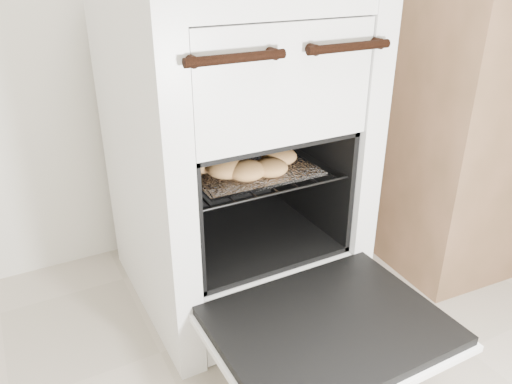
{
  "coord_description": "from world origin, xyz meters",
  "views": [
    {
      "loc": [
        -0.56,
        0.12,
        0.87
      ],
      "look_at": [
        -0.05,
        1.07,
        0.35
      ],
      "focal_mm": 35.0,
      "sensor_mm": 36.0,
      "label": 1
    }
  ],
  "objects": [
    {
      "name": "oven_rack",
      "position": [
        -0.05,
        1.15,
        0.4
      ],
      "size": [
        0.39,
        0.37,
        0.01
      ],
      "color": "black",
      "rests_on": "stove"
    },
    {
      "name": "foil_sheet",
      "position": [
        -0.05,
        1.13,
        0.4
      ],
      "size": [
        0.3,
        0.27,
        0.01
      ],
      "primitive_type": "cube",
      "color": "white",
      "rests_on": "oven_rack"
    },
    {
      "name": "baked_rolls",
      "position": [
        -0.08,
        1.09,
        0.43
      ],
      "size": [
        0.29,
        0.24,
        0.05
      ],
      "color": "tan",
      "rests_on": "foil_sheet"
    },
    {
      "name": "stove",
      "position": [
        -0.05,
        1.2,
        0.4
      ],
      "size": [
        0.53,
        0.59,
        0.82
      ],
      "color": "silver",
      "rests_on": "ground"
    },
    {
      "name": "oven_door",
      "position": [
        -0.05,
        0.76,
        0.18
      ],
      "size": [
        0.48,
        0.37,
        0.03
      ],
      "color": "black",
      "rests_on": "stove"
    },
    {
      "name": "counter",
      "position": [
        0.82,
        1.1,
        0.4
      ],
      "size": [
        0.84,
        0.59,
        0.8
      ],
      "primitive_type": "cube",
      "rotation": [
        0.0,
        0.0,
        -0.07
      ],
      "color": "brown",
      "rests_on": "ground"
    }
  ]
}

